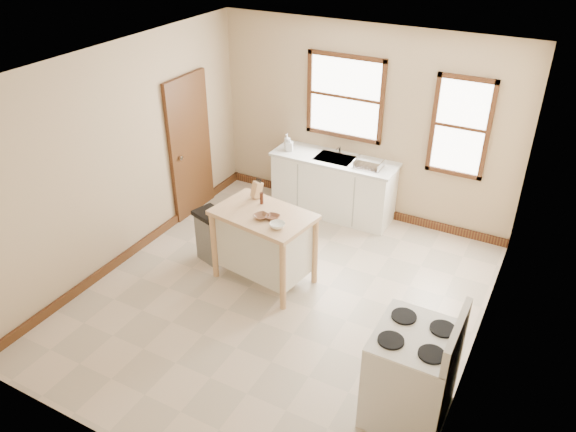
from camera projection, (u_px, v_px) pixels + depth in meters
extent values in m
plane|color=#B0A18C|center=(280.00, 298.00, 6.82)|extent=(5.00, 5.00, 0.00)
plane|color=white|center=(278.00, 69.00, 5.41)|extent=(5.00, 5.00, 0.00)
cube|color=tan|center=(364.00, 124.00, 8.02)|extent=(4.50, 0.04, 2.80)
cube|color=tan|center=(122.00, 156.00, 7.04)|extent=(0.04, 5.00, 2.80)
cube|color=tan|center=(491.00, 251.00, 5.20)|extent=(0.04, 5.00, 2.80)
cube|color=#36150E|center=(190.00, 147.00, 8.19)|extent=(0.06, 0.90, 2.10)
cube|color=#36150E|center=(357.00, 206.00, 8.67)|extent=(4.50, 0.04, 0.12)
cube|color=#36150E|center=(139.00, 246.00, 7.70)|extent=(0.04, 5.00, 0.12)
cylinder|color=silver|center=(340.00, 147.00, 8.24)|extent=(0.03, 0.03, 0.22)
imported|color=#B2B2B2|center=(287.00, 142.00, 8.36)|extent=(0.10, 0.10, 0.25)
imported|color=#B2B2B2|center=(290.00, 144.00, 8.33)|extent=(0.11, 0.12, 0.21)
cylinder|color=#431E12|center=(262.00, 198.00, 6.84)|extent=(0.05, 0.05, 0.15)
imported|color=brown|center=(261.00, 216.00, 6.57)|extent=(0.23, 0.23, 0.04)
imported|color=brown|center=(273.00, 217.00, 6.56)|extent=(0.17, 0.17, 0.04)
imported|color=white|center=(277.00, 225.00, 6.38)|extent=(0.19, 0.19, 0.06)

